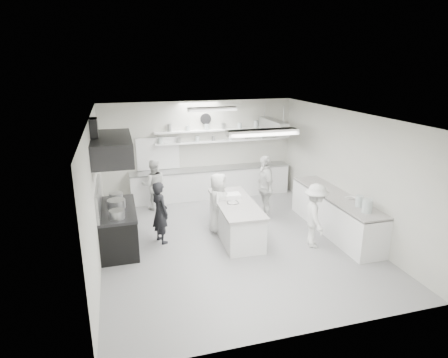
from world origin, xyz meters
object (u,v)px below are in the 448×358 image
object	(u,v)px
cook_back	(154,185)
cook_stove	(160,212)
prep_island	(236,220)
back_counter	(211,183)
right_counter	(335,214)
stove	(119,229)

from	to	relation	value
cook_back	cook_stove	bearing A→B (deg)	91.65
prep_island	cook_stove	size ratio (longest dim) A/B	1.50
back_counter	right_counter	xyz separation A→B (m)	(2.35, -3.40, 0.01)
stove	cook_back	xyz separation A→B (m)	(1.05, 2.21, 0.29)
prep_island	cook_stove	world-z (taller)	cook_stove
right_counter	stove	bearing A→B (deg)	173.48
back_counter	cook_back	distance (m)	1.97
right_counter	prep_island	distance (m)	2.52
cook_back	stove	bearing A→B (deg)	68.35
prep_island	right_counter	bearing A→B (deg)	-7.73
cook_stove	cook_back	world-z (taller)	cook_stove
right_counter	cook_back	size ratio (longest dim) A/B	2.24
back_counter	right_counter	distance (m)	4.13
cook_stove	prep_island	bearing A→B (deg)	-117.70
back_counter	stove	bearing A→B (deg)	-136.01
back_counter	cook_stove	world-z (taller)	cook_stove
prep_island	cook_back	size ratio (longest dim) A/B	1.52
cook_stove	cook_back	xyz separation A→B (m)	(0.08, 2.21, -0.01)
back_counter	cook_back	xyz separation A→B (m)	(-1.85, -0.59, 0.28)
right_counter	prep_island	size ratio (longest dim) A/B	1.47
right_counter	cook_stove	xyz separation A→B (m)	(-4.28, 0.60, 0.28)
cook_stove	back_counter	bearing A→B (deg)	-57.25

